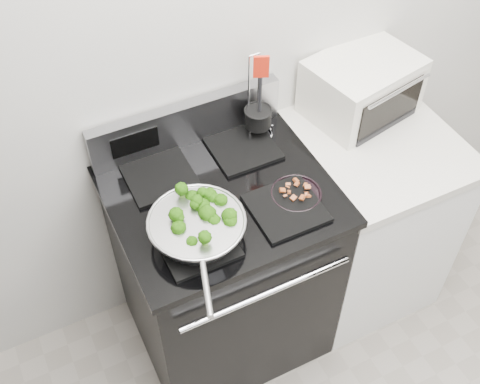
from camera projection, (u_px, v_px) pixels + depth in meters
back_wall at (254, 27)px, 2.15m from camera, size 4.00×0.02×2.70m
gas_range at (223, 267)px, 2.49m from camera, size 0.79×0.69×1.13m
counter at (361, 216)px, 2.71m from camera, size 0.62×0.68×0.92m
skillet at (197, 227)px, 1.98m from camera, size 0.33×0.51×0.07m
broccoli_pile at (197, 223)px, 1.97m from camera, size 0.26×0.26×0.09m
bacon_plate at (296, 192)px, 2.13m from camera, size 0.18×0.18×0.04m
utensil_holder at (258, 122)px, 2.31m from camera, size 0.12×0.12×0.38m
toaster_oven at (362, 86)px, 2.41m from camera, size 0.47×0.39×0.24m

